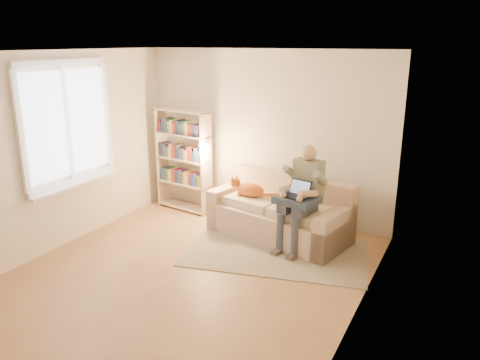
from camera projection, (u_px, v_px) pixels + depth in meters
The scene contains 14 objects.
floor at pixel (188, 274), 5.64m from camera, with size 4.50×4.50×0.00m, color #936842.
ceiling at pixel (180, 51), 4.89m from camera, with size 4.00×4.50×0.02m, color white.
wall_left at pixel (57, 152), 6.14m from camera, with size 0.02×4.50×2.60m, color silver.
wall_right at pixel (362, 197), 4.39m from camera, with size 0.02×4.50×2.60m, color silver.
wall_back at pixel (266, 136), 7.18m from camera, with size 4.00×0.02×2.60m, color silver.
wall_front at pixel (9, 245), 3.35m from camera, with size 4.00×0.02×2.60m, color silver.
window at pixel (71, 144), 6.27m from camera, with size 0.12×1.52×1.69m.
sofa at pixel (280, 215), 6.69m from camera, with size 2.13×1.29×0.84m.
person at pixel (303, 192), 6.16m from camera, with size 0.49×0.67×1.41m.
cat at pixel (248, 189), 6.79m from camera, with size 0.67×0.31×0.24m.
blanket at pixel (296, 199), 6.10m from camera, with size 0.52×0.43×0.09m, color #273244.
laptop at pixel (296, 192), 6.08m from camera, with size 0.35×0.32×0.25m.
bookshelf at pixel (183, 155), 7.56m from camera, with size 1.11×0.46×1.68m.
rug at pixel (276, 253), 6.20m from camera, with size 2.36×1.39×0.01m, color gray.
Camera 1 is at (2.88, -4.23, 2.71)m, focal length 35.00 mm.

